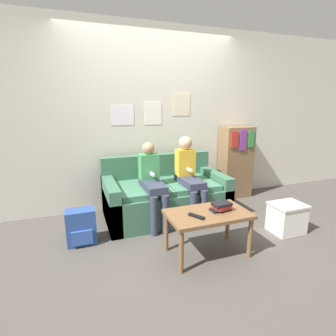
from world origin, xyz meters
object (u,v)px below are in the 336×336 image
(bookshelf, at_px, (236,162))
(person_right, at_px, (189,174))
(coffee_table, at_px, (208,218))
(backpack, at_px, (81,227))
(couch, at_px, (165,196))
(storage_box, at_px, (287,218))
(person_left, at_px, (152,180))
(tv_remote, at_px, (196,216))

(bookshelf, bearing_deg, person_right, -153.60)
(coffee_table, relative_size, backpack, 2.08)
(couch, relative_size, coffee_table, 1.95)
(person_right, bearing_deg, bookshelf, 26.40)
(bookshelf, bearing_deg, couch, -166.03)
(coffee_table, bearing_deg, bookshelf, 47.97)
(person_right, relative_size, storage_box, 2.80)
(storage_box, distance_m, backpack, 2.41)
(person_left, bearing_deg, tv_remote, -79.77)
(bookshelf, xyz_separation_m, backpack, (-2.47, -0.74, -0.39))
(tv_remote, bearing_deg, backpack, 115.73)
(coffee_table, distance_m, person_left, 0.93)
(bookshelf, bearing_deg, storage_box, -95.65)
(person_right, distance_m, storage_box, 1.30)
(couch, height_order, person_right, person_right)
(couch, bearing_deg, tv_remote, -93.63)
(person_left, distance_m, backpack, 0.98)
(person_right, bearing_deg, coffee_table, -101.92)
(couch, xyz_separation_m, person_left, (-0.24, -0.21, 0.31))
(person_right, bearing_deg, tv_remote, -110.26)
(tv_remote, xyz_separation_m, storage_box, (1.29, 0.16, -0.29))
(person_left, height_order, bookshelf, bookshelf)
(tv_remote, bearing_deg, coffee_table, -8.56)
(person_right, distance_m, bookshelf, 1.21)
(person_right, height_order, tv_remote, person_right)
(bookshelf, height_order, storage_box, bookshelf)
(backpack, bearing_deg, tv_remote, -34.55)
(person_left, height_order, person_right, person_right)
(tv_remote, distance_m, storage_box, 1.34)
(couch, distance_m, bookshelf, 1.43)
(person_right, height_order, backpack, person_right)
(person_right, distance_m, tv_remote, 1.00)
(person_left, height_order, backpack, person_left)
(backpack, bearing_deg, person_left, 12.52)
(couch, distance_m, tv_remote, 1.15)
(coffee_table, distance_m, bookshelf, 1.90)
(backpack, bearing_deg, coffee_table, -28.65)
(couch, distance_m, coffee_table, 1.08)
(person_left, bearing_deg, bookshelf, 19.02)
(tv_remote, bearing_deg, couch, 56.65)
(person_left, bearing_deg, person_right, 1.25)
(couch, distance_m, backpack, 1.19)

